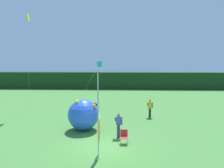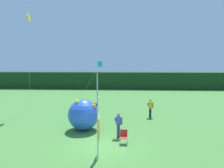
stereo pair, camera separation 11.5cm
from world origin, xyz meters
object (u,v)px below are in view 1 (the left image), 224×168
object	(u,v)px
person_near_banner	(119,125)
kite_cyan_box_1	(99,64)
banner_flag	(99,118)
kite_yellow_delta_2	(27,18)
folding_chair	(124,136)
inflatable_balloon	(83,115)
person_mid_field	(150,108)

from	to	relation	value
person_near_banner	kite_cyan_box_1	bearing A→B (deg)	104.85
banner_flag	kite_yellow_delta_2	world-z (taller)	kite_yellow_delta_2
banner_flag	folding_chair	bearing A→B (deg)	54.21
inflatable_balloon	kite_yellow_delta_2	distance (m)	11.74
banner_flag	person_mid_field	xyz separation A→B (m)	(4.02, 8.36, -1.36)
kite_cyan_box_1	kite_yellow_delta_2	world-z (taller)	kite_yellow_delta_2
folding_chair	person_near_banner	bearing A→B (deg)	109.38
inflatable_balloon	kite_cyan_box_1	distance (m)	7.54
kite_cyan_box_1	kite_yellow_delta_2	distance (m)	8.50
person_near_banner	person_mid_field	distance (m)	6.06
person_mid_field	banner_flag	bearing A→B (deg)	-115.69
person_near_banner	inflatable_balloon	distance (m)	3.14
folding_chair	kite_cyan_box_1	distance (m)	10.41
folding_chair	kite_cyan_box_1	size ratio (longest dim) A/B	0.17
folding_chair	kite_yellow_delta_2	size ratio (longest dim) A/B	0.09
folding_chair	kite_cyan_box_1	world-z (taller)	kite_cyan_box_1
person_near_banner	inflatable_balloon	xyz separation A→B (m)	(-2.74, 1.51, 0.28)
inflatable_balloon	folding_chair	xyz separation A→B (m)	(3.11, -2.56, -0.70)
kite_cyan_box_1	person_near_banner	bearing A→B (deg)	-75.15
kite_yellow_delta_2	kite_cyan_box_1	bearing A→B (deg)	10.81
banner_flag	kite_cyan_box_1	xyz separation A→B (m)	(-1.05, 11.07, 2.70)
person_mid_field	kite_yellow_delta_2	world-z (taller)	kite_yellow_delta_2
person_mid_field	kite_cyan_box_1	distance (m)	7.04
person_mid_field	folding_chair	size ratio (longest dim) A/B	1.94
person_mid_field	person_near_banner	bearing A→B (deg)	-119.03
person_mid_field	kite_cyan_box_1	size ratio (longest dim) A/B	0.32
person_near_banner	kite_yellow_delta_2	world-z (taller)	kite_yellow_delta_2
inflatable_balloon	kite_cyan_box_1	size ratio (longest dim) A/B	0.46
kite_yellow_delta_2	person_near_banner	bearing A→B (deg)	-36.12
folding_chair	kite_cyan_box_1	bearing A→B (deg)	105.39
banner_flag	person_mid_field	size ratio (longest dim) A/B	2.76
banner_flag	inflatable_balloon	size ratio (longest dim) A/B	1.95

